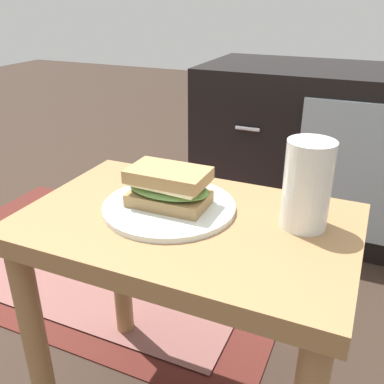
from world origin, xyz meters
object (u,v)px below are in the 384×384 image
(plate, at_px, (169,207))
(sandwich_front, at_px, (169,187))
(tv_cabinet, at_px, (336,152))
(beer_glass, at_px, (307,186))

(plate, height_order, sandwich_front, sandwich_front)
(tv_cabinet, xyz_separation_m, plate, (-0.19, -0.93, 0.17))
(plate, distance_m, beer_glass, 0.24)
(sandwich_front, distance_m, beer_glass, 0.23)
(tv_cabinet, xyz_separation_m, beer_glass, (0.03, -0.89, 0.24))
(tv_cabinet, height_order, plate, tv_cabinet)
(sandwich_front, xyz_separation_m, beer_glass, (0.22, 0.04, 0.03))
(sandwich_front, bearing_deg, beer_glass, 9.34)
(plate, relative_size, beer_glass, 1.61)
(tv_cabinet, relative_size, plate, 4.14)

